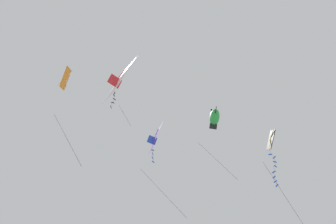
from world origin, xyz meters
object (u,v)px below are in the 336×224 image
kite_delta_near_left (154,139)px  kite_delta_upper_right (118,81)px  kite_diamond_far_centre (271,142)px  kite_fish_mid_left (215,118)px  kite_diamond_low_drifter (66,80)px

kite_delta_near_left → kite_delta_upper_right: size_ratio=1.06×
kite_diamond_far_centre → kite_delta_near_left: bearing=47.7°
kite_fish_mid_left → kite_delta_upper_right: 6.27m
kite_diamond_low_drifter → kite_diamond_far_centre: bearing=-91.8°
kite_delta_near_left → kite_diamond_far_centre: 6.66m
kite_delta_near_left → kite_delta_upper_right: 3.99m
kite_diamond_far_centre → kite_diamond_low_drifter: bearing=94.9°
kite_diamond_low_drifter → kite_delta_near_left: bearing=-54.6°
kite_delta_near_left → kite_diamond_far_centre: (5.35, 2.95, -2.65)m
kite_delta_upper_right → kite_diamond_far_centre: (5.19, 5.74, -5.50)m
kite_delta_near_left → kite_diamond_far_centre: kite_delta_near_left is taller
kite_diamond_low_drifter → kite_delta_near_left: 8.16m
kite_fish_mid_left → kite_diamond_far_centre: size_ratio=0.87×
kite_diamond_low_drifter → kite_diamond_far_centre: size_ratio=0.95×
kite_diamond_low_drifter → kite_diamond_far_centre: (2.41, 9.76, 0.74)m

